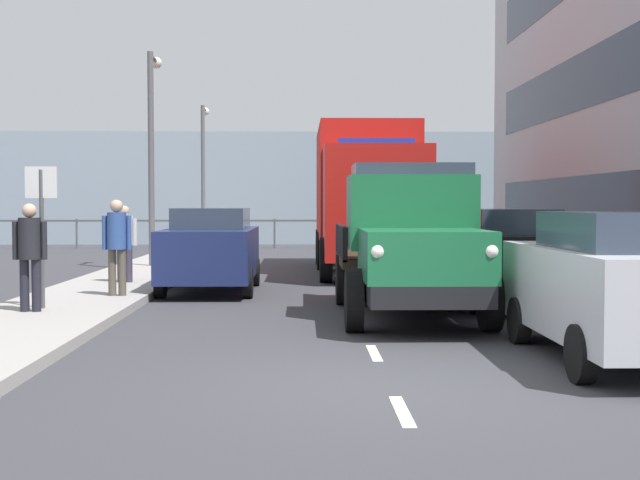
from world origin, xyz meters
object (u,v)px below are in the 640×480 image
at_px(car_black_kerbside_1, 503,255).
at_px(pedestrian_in_dark_coat, 117,239).
at_px(car_silver_kerbside_near, 617,284).
at_px(pedestrian_couple_a, 125,237).
at_px(pedestrian_by_lamp, 30,248).
at_px(lamp_post_far, 204,161).
at_px(street_sign, 42,212).
at_px(lorry_cargo_red, 367,194).
at_px(lamp_post_promenade, 152,137).
at_px(truck_vintage_green, 411,244).
at_px(car_navy_oppositeside_0, 211,248).

bearing_deg(car_black_kerbside_1, pedestrian_in_dark_coat, -1.42).
relative_size(car_silver_kerbside_near, pedestrian_couple_a, 2.41).
bearing_deg(pedestrian_couple_a, pedestrian_by_lamp, 84.86).
bearing_deg(lamp_post_far, pedestrian_couple_a, 90.75).
bearing_deg(lamp_post_far, street_sign, 89.54).
bearing_deg(street_sign, pedestrian_couple_a, -94.86).
bearing_deg(lorry_cargo_red, car_black_kerbside_1, 105.23).
distance_m(car_silver_kerbside_near, lamp_post_promenade, 15.56).
xyz_separation_m(truck_vintage_green, lamp_post_promenade, (5.74, -9.71, 2.43)).
bearing_deg(lorry_cargo_red, car_silver_kerbside_near, 98.71).
height_order(lorry_cargo_red, lamp_post_promenade, lamp_post_promenade).
bearing_deg(street_sign, car_black_kerbside_1, -168.13).
distance_m(lamp_post_far, street_sign, 20.60).
bearing_deg(pedestrian_in_dark_coat, pedestrian_by_lamp, 69.11).
height_order(car_navy_oppositeside_0, street_sign, street_sign).
bearing_deg(car_silver_kerbside_near, pedestrian_in_dark_coat, -39.18).
relative_size(car_black_kerbside_1, pedestrian_couple_a, 2.71).
xyz_separation_m(car_navy_oppositeside_0, lamp_post_promenade, (2.17, -5.49, 2.71)).
bearing_deg(street_sign, pedestrian_in_dark_coat, -113.58).
relative_size(pedestrian_in_dark_coat, pedestrian_couple_a, 1.07).
xyz_separation_m(pedestrian_in_dark_coat, pedestrian_couple_a, (0.41, -2.61, -0.07)).
relative_size(car_silver_kerbside_near, car_navy_oppositeside_0, 0.99).
bearing_deg(pedestrian_by_lamp, pedestrian_couple_a, -95.14).
relative_size(lamp_post_far, street_sign, 2.48).
relative_size(car_silver_kerbside_near, street_sign, 1.74).
height_order(truck_vintage_green, pedestrian_couple_a, truck_vintage_green).
relative_size(truck_vintage_green, car_navy_oppositeside_0, 1.43).
distance_m(truck_vintage_green, car_navy_oppositeside_0, 5.53).
bearing_deg(pedestrian_couple_a, lorry_cargo_red, -141.77).
bearing_deg(lamp_post_far, pedestrian_by_lamp, 89.39).
distance_m(truck_vintage_green, car_silver_kerbside_near, 4.06).
xyz_separation_m(lorry_cargo_red, car_silver_kerbside_near, (-1.93, 12.57, -1.18)).
bearing_deg(car_black_kerbside_1, lorry_cargo_red, -74.77).
bearing_deg(pedestrian_couple_a, pedestrian_in_dark_coat, 98.98).
bearing_deg(pedestrian_in_dark_coat, pedestrian_couple_a, -81.02).
relative_size(lorry_cargo_red, car_silver_kerbside_near, 2.10).
height_order(truck_vintage_green, car_silver_kerbside_near, truck_vintage_green).
xyz_separation_m(car_black_kerbside_1, pedestrian_in_dark_coat, (6.96, -0.17, 0.28)).
bearing_deg(lamp_post_promenade, pedestrian_couple_a, 93.29).
bearing_deg(truck_vintage_green, lorry_cargo_red, -89.98).
xyz_separation_m(lamp_post_promenade, street_sign, (0.09, 9.40, -1.92)).
bearing_deg(street_sign, car_navy_oppositeside_0, -120.00).
height_order(pedestrian_in_dark_coat, pedestrian_couple_a, pedestrian_in_dark_coat).
distance_m(lorry_cargo_red, street_sign, 10.48).
distance_m(car_navy_oppositeside_0, lamp_post_promenade, 6.50).
distance_m(lorry_cargo_red, pedestrian_in_dark_coat, 8.59).
relative_size(car_silver_kerbside_near, lamp_post_promenade, 0.68).
xyz_separation_m(car_black_kerbside_1, street_sign, (7.75, 1.63, 0.79)).
relative_size(car_navy_oppositeside_0, pedestrian_couple_a, 2.44).
distance_m(car_silver_kerbside_near, lamp_post_far, 25.68).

